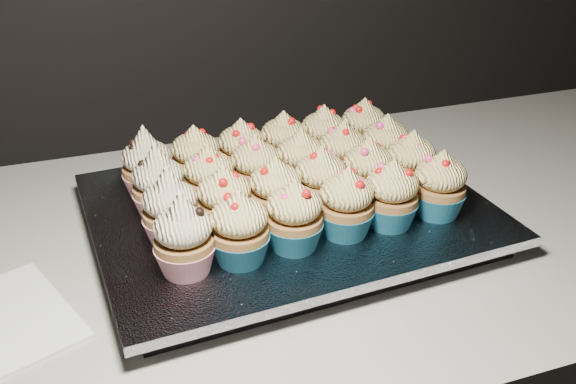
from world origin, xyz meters
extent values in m
cube|color=beige|center=(0.00, 1.70, 0.88)|extent=(2.44, 0.64, 0.04)
cube|color=black|center=(-0.09, 1.70, 0.91)|extent=(0.45, 0.36, 0.02)
cube|color=silver|center=(-0.09, 1.70, 0.93)|extent=(0.49, 0.39, 0.01)
cone|color=red|center=(-0.24, 1.60, 0.95)|extent=(0.06, 0.06, 0.03)
ellipsoid|color=beige|center=(-0.24, 1.60, 0.99)|extent=(0.06, 0.06, 0.04)
cone|color=beige|center=(-0.24, 1.60, 1.02)|extent=(0.03, 0.03, 0.03)
cone|color=#1C6785|center=(-0.18, 1.60, 0.95)|extent=(0.06, 0.06, 0.03)
ellipsoid|color=#FCD97F|center=(-0.18, 1.60, 0.99)|extent=(0.06, 0.06, 0.04)
cone|color=#FCD97F|center=(-0.18, 1.60, 1.01)|extent=(0.03, 0.03, 0.02)
cone|color=#1C6785|center=(-0.12, 1.60, 0.95)|extent=(0.06, 0.06, 0.03)
ellipsoid|color=#FCD97F|center=(-0.12, 1.60, 0.99)|extent=(0.06, 0.06, 0.04)
cone|color=#FCD97F|center=(-0.12, 1.60, 1.01)|extent=(0.03, 0.03, 0.02)
cone|color=#1C6785|center=(-0.05, 1.61, 0.95)|extent=(0.06, 0.06, 0.03)
ellipsoid|color=#FCD97F|center=(-0.05, 1.61, 0.99)|extent=(0.06, 0.06, 0.04)
cone|color=#FCD97F|center=(-0.05, 1.61, 1.01)|extent=(0.03, 0.03, 0.02)
cone|color=#1C6785|center=(0.00, 1.61, 0.95)|extent=(0.06, 0.06, 0.03)
ellipsoid|color=#FCD97F|center=(0.00, 1.61, 0.99)|extent=(0.06, 0.06, 0.04)
cone|color=#FCD97F|center=(0.00, 1.61, 1.01)|extent=(0.03, 0.03, 0.02)
cone|color=#1C6785|center=(0.07, 1.61, 0.95)|extent=(0.06, 0.06, 0.03)
ellipsoid|color=#FCD97F|center=(0.07, 1.61, 0.99)|extent=(0.06, 0.06, 0.04)
cone|color=#FCD97F|center=(0.07, 1.61, 1.01)|extent=(0.03, 0.03, 0.02)
cone|color=red|center=(-0.24, 1.66, 0.95)|extent=(0.06, 0.06, 0.03)
ellipsoid|color=beige|center=(-0.24, 1.66, 0.99)|extent=(0.06, 0.06, 0.04)
cone|color=beige|center=(-0.24, 1.66, 1.02)|extent=(0.03, 0.03, 0.03)
cone|color=#1C6785|center=(-0.18, 1.66, 0.95)|extent=(0.06, 0.06, 0.03)
ellipsoid|color=#FCD97F|center=(-0.18, 1.66, 0.99)|extent=(0.06, 0.06, 0.04)
cone|color=#FCD97F|center=(-0.18, 1.66, 1.01)|extent=(0.03, 0.03, 0.02)
cone|color=#1C6785|center=(-0.12, 1.66, 0.95)|extent=(0.06, 0.06, 0.03)
ellipsoid|color=#FCD97F|center=(-0.12, 1.66, 0.99)|extent=(0.06, 0.06, 0.04)
cone|color=#FCD97F|center=(-0.12, 1.66, 1.01)|extent=(0.03, 0.03, 0.02)
cone|color=#1C6785|center=(-0.06, 1.67, 0.95)|extent=(0.06, 0.06, 0.03)
ellipsoid|color=#FCD97F|center=(-0.06, 1.67, 0.99)|extent=(0.06, 0.06, 0.04)
cone|color=#FCD97F|center=(-0.06, 1.67, 1.01)|extent=(0.03, 0.03, 0.02)
cone|color=#1C6785|center=(0.01, 1.67, 0.95)|extent=(0.06, 0.06, 0.03)
ellipsoid|color=#FCD97F|center=(0.01, 1.67, 0.99)|extent=(0.06, 0.06, 0.04)
cone|color=#FCD97F|center=(0.01, 1.67, 1.01)|extent=(0.03, 0.03, 0.02)
cone|color=#1C6785|center=(0.07, 1.68, 0.95)|extent=(0.06, 0.06, 0.03)
ellipsoid|color=#FCD97F|center=(0.07, 1.68, 0.99)|extent=(0.06, 0.06, 0.04)
cone|color=#FCD97F|center=(0.07, 1.68, 1.01)|extent=(0.03, 0.03, 0.02)
cone|color=red|center=(-0.24, 1.72, 0.95)|extent=(0.06, 0.06, 0.03)
ellipsoid|color=beige|center=(-0.24, 1.72, 0.99)|extent=(0.06, 0.06, 0.04)
cone|color=beige|center=(-0.24, 1.72, 1.02)|extent=(0.03, 0.03, 0.03)
cone|color=#1C6785|center=(-0.18, 1.72, 0.95)|extent=(0.06, 0.06, 0.03)
ellipsoid|color=#FCD97F|center=(-0.18, 1.72, 0.99)|extent=(0.06, 0.06, 0.04)
cone|color=#FCD97F|center=(-0.18, 1.72, 1.01)|extent=(0.03, 0.03, 0.02)
cone|color=#1C6785|center=(-0.12, 1.73, 0.95)|extent=(0.06, 0.06, 0.03)
ellipsoid|color=#FCD97F|center=(-0.12, 1.73, 0.99)|extent=(0.06, 0.06, 0.04)
cone|color=#FCD97F|center=(-0.12, 1.73, 1.01)|extent=(0.03, 0.03, 0.02)
cone|color=#1C6785|center=(-0.06, 1.73, 0.95)|extent=(0.06, 0.06, 0.03)
ellipsoid|color=#FCD97F|center=(-0.06, 1.73, 0.99)|extent=(0.06, 0.06, 0.04)
cone|color=#FCD97F|center=(-0.06, 1.73, 1.01)|extent=(0.03, 0.03, 0.02)
cone|color=#1C6785|center=(0.00, 1.73, 0.95)|extent=(0.06, 0.06, 0.03)
ellipsoid|color=#FCD97F|center=(0.00, 1.73, 0.99)|extent=(0.06, 0.06, 0.04)
cone|color=#FCD97F|center=(0.00, 1.73, 1.01)|extent=(0.03, 0.03, 0.02)
cone|color=#1C6785|center=(0.06, 1.73, 0.95)|extent=(0.06, 0.06, 0.03)
ellipsoid|color=#FCD97F|center=(0.06, 1.73, 0.99)|extent=(0.06, 0.06, 0.04)
cone|color=#FCD97F|center=(0.06, 1.73, 1.01)|extent=(0.03, 0.03, 0.02)
cone|color=red|center=(-0.25, 1.78, 0.95)|extent=(0.06, 0.06, 0.03)
ellipsoid|color=beige|center=(-0.25, 1.78, 0.99)|extent=(0.06, 0.06, 0.04)
cone|color=beige|center=(-0.25, 1.78, 1.02)|extent=(0.03, 0.03, 0.03)
cone|color=#1C6785|center=(-0.19, 1.78, 0.95)|extent=(0.06, 0.06, 0.03)
ellipsoid|color=#FCD97F|center=(-0.19, 1.78, 0.99)|extent=(0.06, 0.06, 0.04)
cone|color=#FCD97F|center=(-0.19, 1.78, 1.01)|extent=(0.03, 0.03, 0.02)
cone|color=#1C6785|center=(-0.12, 1.78, 0.95)|extent=(0.06, 0.06, 0.03)
ellipsoid|color=#FCD97F|center=(-0.12, 1.78, 0.99)|extent=(0.06, 0.06, 0.04)
cone|color=#FCD97F|center=(-0.12, 1.78, 1.01)|extent=(0.03, 0.03, 0.02)
cone|color=#1C6785|center=(-0.06, 1.79, 0.95)|extent=(0.06, 0.06, 0.03)
ellipsoid|color=#FCD97F|center=(-0.06, 1.79, 0.99)|extent=(0.06, 0.06, 0.04)
cone|color=#FCD97F|center=(-0.06, 1.79, 1.01)|extent=(0.03, 0.03, 0.02)
cone|color=#1C6785|center=(-0.01, 1.79, 0.95)|extent=(0.06, 0.06, 0.03)
ellipsoid|color=#FCD97F|center=(-0.01, 1.79, 0.99)|extent=(0.06, 0.06, 0.04)
cone|color=#FCD97F|center=(-0.01, 1.79, 1.01)|extent=(0.03, 0.03, 0.02)
cone|color=#1C6785|center=(0.06, 1.80, 0.95)|extent=(0.06, 0.06, 0.03)
ellipsoid|color=#FCD97F|center=(0.06, 1.80, 0.99)|extent=(0.06, 0.06, 0.04)
cone|color=#FCD97F|center=(0.06, 1.80, 1.01)|extent=(0.03, 0.03, 0.02)
camera|label=1|loc=(-0.32, 1.05, 1.32)|focal=40.00mm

